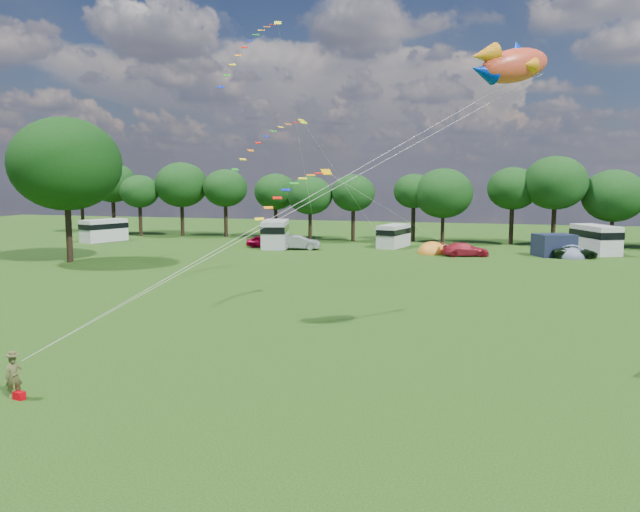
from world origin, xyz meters
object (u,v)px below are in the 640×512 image
(campervan_d, at_px, (595,238))
(car_d, at_px, (574,252))
(car_b, at_px, (299,242))
(big_tree, at_px, (66,164))
(campervan_c, at_px, (394,235))
(campervan_a, at_px, (104,230))
(kite_flyer, at_px, (14,377))
(fish_kite, at_px, (509,65))
(car_a, at_px, (264,241))
(tent_orange, at_px, (432,253))
(tent_greyblue, at_px, (569,257))
(campervan_b, at_px, (275,233))
(car_c, at_px, (465,250))

(campervan_d, bearing_deg, car_d, 127.44)
(car_b, bearing_deg, big_tree, 122.90)
(campervan_c, bearing_deg, campervan_a, 108.05)
(kite_flyer, distance_m, fish_kite, 21.86)
(car_a, xyz_separation_m, campervan_c, (13.92, 4.38, 0.69))
(campervan_c, xyz_separation_m, tent_orange, (4.86, -4.84, -1.35))
(kite_flyer, bearing_deg, fish_kite, -14.64)
(campervan_a, relative_size, campervan_c, 1.09)
(car_b, distance_m, campervan_d, 31.04)
(tent_greyblue, bearing_deg, kite_flyer, -115.71)
(car_a, height_order, campervan_b, campervan_b)
(campervan_d, bearing_deg, tent_orange, 82.30)
(tent_greyblue, bearing_deg, fish_kite, -99.55)
(kite_flyer, bearing_deg, car_a, 58.12)
(car_a, height_order, car_d, car_a)
(big_tree, height_order, car_b, big_tree)
(campervan_b, distance_m, tent_orange, 17.70)
(campervan_d, bearing_deg, tent_greyblue, 120.94)
(car_d, bearing_deg, car_b, 82.15)
(car_b, distance_m, campervan_c, 10.91)
(campervan_c, bearing_deg, car_a, 119.63)
(car_b, relative_size, campervan_d, 0.67)
(car_a, xyz_separation_m, tent_orange, (18.78, -0.46, -0.66))
(tent_greyblue, xyz_separation_m, kite_flyer, (-23.07, -47.92, 0.75))
(campervan_b, bearing_deg, big_tree, 125.57)
(campervan_d, bearing_deg, campervan_b, 72.77)
(car_c, height_order, campervan_d, campervan_d)
(big_tree, height_order, fish_kite, big_tree)
(campervan_a, bearing_deg, car_c, -74.49)
(big_tree, relative_size, tent_orange, 3.84)
(tent_orange, bearing_deg, car_b, -178.82)
(car_a, relative_size, car_d, 0.92)
(campervan_a, relative_size, campervan_b, 0.90)
(car_b, xyz_separation_m, campervan_c, (9.61, 5.14, 0.60))
(campervan_b, distance_m, tent_greyblue, 30.97)
(campervan_a, xyz_separation_m, fish_kite, (46.89, -39.77, 10.69))
(big_tree, xyz_separation_m, fish_kite, (38.45, -22.56, 3.14))
(car_b, relative_size, campervan_c, 0.78)
(campervan_a, bearing_deg, campervan_d, -67.69)
(car_a, distance_m, tent_orange, 18.80)
(car_c, relative_size, campervan_c, 0.81)
(tent_greyblue, bearing_deg, tent_orange, -177.41)
(campervan_d, height_order, tent_orange, campervan_d)
(car_b, xyz_separation_m, tent_greyblue, (27.79, 0.90, -0.75))
(campervan_b, bearing_deg, tent_orange, -107.29)
(car_c, bearing_deg, car_d, -96.56)
(kite_flyer, bearing_deg, campervan_d, 20.88)
(car_c, bearing_deg, fish_kite, 170.14)
(campervan_a, xyz_separation_m, campervan_b, (22.55, -0.35, 0.17))
(big_tree, xyz_separation_m, car_b, (17.25, 15.72, -8.25))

